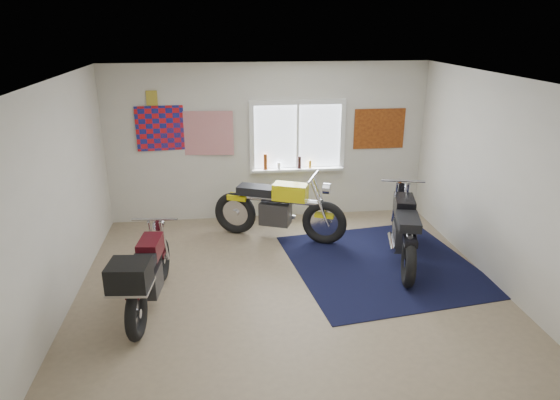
{
  "coord_description": "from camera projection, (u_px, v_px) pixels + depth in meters",
  "views": [
    {
      "loc": [
        -0.83,
        -5.88,
        3.33
      ],
      "look_at": [
        -0.06,
        0.4,
        1.05
      ],
      "focal_mm": 32.0,
      "sensor_mm": 36.0,
      "label": 1
    }
  ],
  "objects": [
    {
      "name": "ground",
      "position": [
        288.0,
        283.0,
        6.71
      ],
      "size": [
        5.5,
        5.5,
        0.0
      ],
      "primitive_type": "plane",
      "color": "#9E896B",
      "rests_on": "ground"
    },
    {
      "name": "room_shell",
      "position": [
        289.0,
        166.0,
        6.16
      ],
      "size": [
        5.5,
        5.5,
        5.5
      ],
      "color": "white",
      "rests_on": "ground"
    },
    {
      "name": "navy_rug",
      "position": [
        382.0,
        264.0,
        7.22
      ],
      "size": [
        2.82,
        2.91,
        0.01
      ],
      "primitive_type": "cube",
      "rotation": [
        0.0,
        0.0,
        0.13
      ],
      "color": "black",
      "rests_on": "ground"
    },
    {
      "name": "window_assembly",
      "position": [
        297.0,
        141.0,
        8.61
      ],
      "size": [
        1.66,
        0.17,
        1.26
      ],
      "color": "white",
      "rests_on": "room_shell"
    },
    {
      "name": "oil_bottles",
      "position": [
        283.0,
        163.0,
        8.64
      ],
      "size": [
        0.84,
        0.07,
        0.28
      ],
      "color": "brown",
      "rests_on": "window_assembly"
    },
    {
      "name": "flag_display",
      "position": [
        152.0,
        98.0,
        8.08
      ],
      "size": [
        1.6,
        0.1,
        1.17
      ],
      "color": "red",
      "rests_on": "room_shell"
    },
    {
      "name": "triumph_poster",
      "position": [
        379.0,
        129.0,
        8.73
      ],
      "size": [
        0.9,
        0.03,
        0.7
      ],
      "primitive_type": "cube",
      "color": "#A54C14",
      "rests_on": "room_shell"
    },
    {
      "name": "yellow_triumph",
      "position": [
        278.0,
        210.0,
        7.96
      ],
      "size": [
        2.08,
        1.03,
        1.11
      ],
      "rotation": [
        0.0,
        0.0,
        -0.41
      ],
      "color": "black",
      "rests_on": "ground"
    },
    {
      "name": "black_chrome_bike",
      "position": [
        404.0,
        231.0,
        7.18
      ],
      "size": [
        0.78,
        2.08,
        1.09
      ],
      "rotation": [
        0.0,
        0.0,
        1.32
      ],
      "color": "black",
      "rests_on": "navy_rug"
    },
    {
      "name": "maroon_tourer",
      "position": [
        145.0,
        275.0,
        5.87
      ],
      "size": [
        0.65,
        1.93,
        0.98
      ],
      "rotation": [
        0.0,
        0.0,
        1.46
      ],
      "color": "black",
      "rests_on": "ground"
    }
  ]
}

